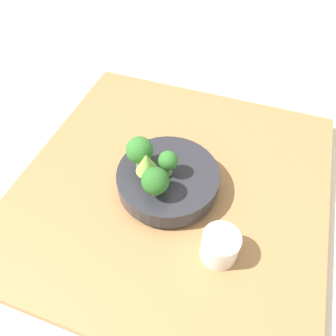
# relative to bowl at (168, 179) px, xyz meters

# --- Properties ---
(ground_plane) EXTENTS (6.00, 6.00, 0.00)m
(ground_plane) POSITION_rel_bowl_xyz_m (0.02, -0.01, -0.08)
(ground_plane) COLOR beige
(table) EXTENTS (0.84, 0.83, 0.04)m
(table) POSITION_rel_bowl_xyz_m (0.02, -0.01, -0.06)
(table) COLOR #9E7042
(table) RESTS_ON ground_plane
(bowl) EXTENTS (0.27, 0.27, 0.06)m
(bowl) POSITION_rel_bowl_xyz_m (0.00, 0.00, 0.00)
(bowl) COLOR #28282D
(bowl) RESTS_ON table
(broccoli_floret_back) EXTENTS (0.07, 0.07, 0.10)m
(broccoli_floret_back) POSITION_rel_bowl_xyz_m (-0.00, 0.07, 0.08)
(broccoli_floret_back) COLOR #7AB256
(broccoli_floret_back) RESTS_ON bowl
(broccoli_floret_center) EXTENTS (0.05, 0.05, 0.07)m
(broccoli_floret_center) POSITION_rel_bowl_xyz_m (0.00, 0.00, 0.07)
(broccoli_floret_center) COLOR #7AB256
(broccoli_floret_center) RESTS_ON bowl
(broccoli_floret_left) EXTENTS (0.07, 0.07, 0.08)m
(broccoli_floret_left) POSITION_rel_bowl_xyz_m (-0.07, 0.01, 0.07)
(broccoli_floret_left) COLOR #609347
(broccoli_floret_left) RESTS_ON bowl
(romanesco_piece_far) EXTENTS (0.06, 0.06, 0.09)m
(romanesco_piece_far) POSITION_rel_bowl_xyz_m (-0.03, 0.04, 0.08)
(romanesco_piece_far) COLOR #6BA34C
(romanesco_piece_far) RESTS_ON bowl
(cup) EXTENTS (0.09, 0.09, 0.08)m
(cup) POSITION_rel_bowl_xyz_m (-0.14, -0.17, 0.00)
(cup) COLOR silver
(cup) RESTS_ON table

